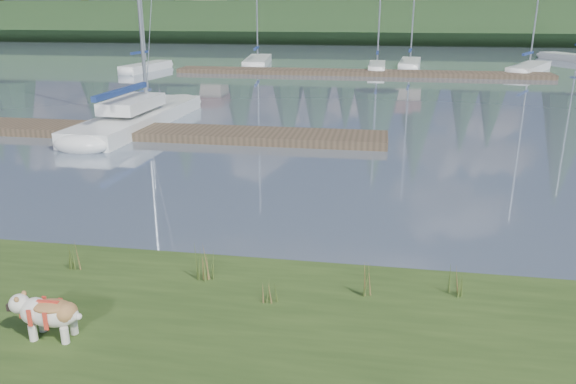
# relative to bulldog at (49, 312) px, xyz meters

# --- Properties ---
(ground) EXTENTS (200.00, 200.00, 0.00)m
(ground) POSITION_rel_bulldog_xyz_m (0.51, 34.40, -0.72)
(ground) COLOR slate
(ground) RESTS_ON ground
(ridge) EXTENTS (200.00, 20.00, 5.00)m
(ridge) POSITION_rel_bulldog_xyz_m (0.51, 77.40, 1.78)
(ridge) COLOR #1E3419
(ridge) RESTS_ON ground
(bulldog) EXTENTS (0.99, 0.44, 0.60)m
(bulldog) POSITION_rel_bulldog_xyz_m (0.00, 0.00, 0.00)
(bulldog) COLOR silver
(bulldog) RESTS_ON bank
(sailboat_main) EXTENTS (2.28, 10.13, 14.37)m
(sailboat_main) POSITION_rel_bulldog_xyz_m (-5.38, 15.93, -0.30)
(sailboat_main) COLOR white
(sailboat_main) RESTS_ON ground
(dock_near) EXTENTS (16.00, 2.00, 0.30)m
(dock_near) POSITION_rel_bulldog_xyz_m (-3.49, 13.40, -0.57)
(dock_near) COLOR #4C3D2C
(dock_near) RESTS_ON ground
(dock_far) EXTENTS (26.00, 2.20, 0.30)m
(dock_far) POSITION_rel_bulldog_xyz_m (2.51, 34.40, -0.57)
(dock_far) COLOR #4C3D2C
(dock_far) RESTS_ON ground
(sailboat_bg_0) EXTENTS (2.07, 6.49, 9.44)m
(sailboat_bg_0) POSITION_rel_bulldog_xyz_m (-13.10, 34.80, -0.40)
(sailboat_bg_0) COLOR white
(sailboat_bg_0) RESTS_ON ground
(sailboat_bg_1) EXTENTS (2.85, 9.01, 13.11)m
(sailboat_bg_1) POSITION_rel_bulldog_xyz_m (-6.11, 41.08, -0.40)
(sailboat_bg_1) COLOR white
(sailboat_bg_1) RESTS_ON ground
(sailboat_bg_2) EXTENTS (1.19, 5.89, 9.08)m
(sailboat_bg_2) POSITION_rel_bulldog_xyz_m (3.77, 37.56, -0.39)
(sailboat_bg_2) COLOR white
(sailboat_bg_2) RESTS_ON ground
(sailboat_bg_3) EXTENTS (2.03, 7.46, 10.90)m
(sailboat_bg_3) POSITION_rel_bulldog_xyz_m (6.35, 40.69, -0.40)
(sailboat_bg_3) COLOR white
(sailboat_bg_3) RESTS_ON ground
(sailboat_bg_4) EXTENTS (4.86, 7.92, 11.82)m
(sailboat_bg_4) POSITION_rel_bulldog_xyz_m (15.05, 38.75, -0.40)
(sailboat_bg_4) COLOR white
(sailboat_bg_4) RESTS_ON ground
(sailboat_bg_5) EXTENTS (5.35, 8.66, 12.45)m
(sailboat_bg_5) POSITION_rel_bulldog_xyz_m (20.61, 48.33, -0.41)
(sailboat_bg_5) COLOR white
(sailboat_bg_5) RESTS_ON ground
(weed_0) EXTENTS (0.17, 0.14, 0.63)m
(weed_0) POSITION_rel_bulldog_xyz_m (1.46, 1.97, -0.11)
(weed_0) COLOR #475B23
(weed_0) RESTS_ON bank
(weed_1) EXTENTS (0.17, 0.14, 0.48)m
(weed_1) POSITION_rel_bulldog_xyz_m (1.56, 1.94, -0.17)
(weed_1) COLOR #475B23
(weed_1) RESTS_ON bank
(weed_2) EXTENTS (0.17, 0.14, 0.75)m
(weed_2) POSITION_rel_bulldog_xyz_m (4.08, 1.79, -0.06)
(weed_2) COLOR #475B23
(weed_2) RESTS_ON bank
(weed_3) EXTENTS (0.17, 0.14, 0.55)m
(weed_3) POSITION_rel_bulldog_xyz_m (-0.74, 1.93, -0.14)
(weed_3) COLOR #475B23
(weed_3) RESTS_ON bank
(weed_4) EXTENTS (0.17, 0.14, 0.48)m
(weed_4) POSITION_rel_bulldog_xyz_m (2.71, 1.43, -0.17)
(weed_4) COLOR #475B23
(weed_4) RESTS_ON bank
(weed_5) EXTENTS (0.17, 0.14, 0.49)m
(weed_5) POSITION_rel_bulldog_xyz_m (5.48, 2.08, -0.17)
(weed_5) COLOR #475B23
(weed_5) RESTS_ON bank
(mud_lip) EXTENTS (60.00, 0.50, 0.14)m
(mud_lip) POSITION_rel_bulldog_xyz_m (0.51, 2.80, -0.65)
(mud_lip) COLOR #33281C
(mud_lip) RESTS_ON ground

